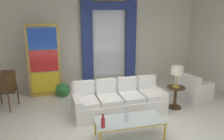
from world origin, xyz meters
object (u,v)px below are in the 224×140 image
Objects in this scene: bottle_crystal_tall at (103,122)px; round_side_table at (175,95)px; couch_white_long at (118,100)px; vintage_tv at (3,82)px; armchair_white at (192,90)px; bottle_blue_decanter at (126,115)px; coffee_table at (129,121)px; peacock_figurine at (63,91)px; stained_glass_divider at (44,62)px; table_lamp_brass at (177,71)px.

bottle_crystal_tall reaches higher than round_side_table.
couch_white_long is at bearing 174.41° from round_side_table.
vintage_tv is 5.31m from armchair_white.
bottle_blue_decanter is 0.31× the size of armchair_white.
vintage_tv is at bearing 141.37° from coffee_table.
vintage_tv reaches higher than peacock_figurine.
bottle_blue_decanter is at bearing -61.19° from stained_glass_divider.
stained_glass_divider is (-4.19, 1.40, 0.77)m from armchair_white.
peacock_figurine is (-3.69, 1.09, -0.07)m from armchair_white.
peacock_figurine is (-1.14, 2.67, -0.32)m from bottle_blue_decanter.
vintage_tv is at bearing 166.02° from round_side_table.
stained_glass_divider reaches higher than coffee_table.
coffee_table is 1.05× the size of vintage_tv.
vintage_tv is 4.61m from round_side_table.
round_side_table is (4.46, -1.11, -0.37)m from vintage_tv.
table_lamp_brass is (-0.79, -0.40, 0.74)m from armchair_white.
bottle_crystal_tall is at bearing -47.79° from vintage_tv.
bottle_crystal_tall is at bearing -162.41° from coffee_table.
couch_white_long is 1.64m from bottle_crystal_tall.
coffee_table is 0.64× the size of stained_glass_divider.
round_side_table is (1.56, -0.15, 0.05)m from couch_white_long.
armchair_white is at bearing 26.90° from round_side_table.
bottle_crystal_tall is at bearing -165.64° from bottle_blue_decanter.
vintage_tv is at bearing 161.73° from couch_white_long.
table_lamp_brass reaches higher than round_side_table.
vintage_tv is 2.36× the size of table_lamp_brass.
stained_glass_divider is 1.02m from peacock_figurine.
round_side_table is at bearing 29.90° from bottle_crystal_tall.
round_side_table is (-0.79, -0.40, 0.07)m from armchair_white.
coffee_table is 2.11m from table_lamp_brass.
table_lamp_brass is (3.40, -1.80, -0.03)m from stained_glass_divider.
armchair_white is 1.78× the size of table_lamp_brass.
bottle_blue_decanter is 0.53× the size of peacock_figurine.
armchair_white is at bearing 29.15° from bottle_crystal_tall.
stained_glass_divider reaches higher than vintage_tv.
armchair_white is at bearing -18.48° from stained_glass_divider.
coffee_table is 0.20m from bottle_blue_decanter.
couch_white_long is at bearing 84.77° from coffee_table.
coffee_table is at bearing 17.59° from bottle_crystal_tall.
coffee_table is 4.96× the size of bottle_crystal_tall.
stained_glass_divider is at bearing 152.13° from round_side_table.
couch_white_long is 4.17× the size of table_lamp_brass.
couch_white_long reaches higher than bottle_blue_decanter.
bottle_blue_decanter is 3.01m from armchair_white.
coffee_table is 2.89m from peacock_figurine.
bottle_blue_decanter is 1.11× the size of bottle_crystal_tall.
round_side_table is at bearing -13.98° from vintage_tv.
vintage_tv is (-2.79, 2.23, 0.35)m from coffee_table.
bottle_blue_decanter is 3.43m from stained_glass_divider.
round_side_table reaches higher than coffee_table.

